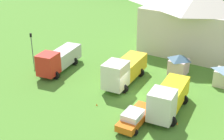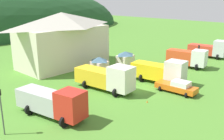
{
  "view_description": "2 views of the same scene",
  "coord_description": "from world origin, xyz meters",
  "px_view_note": "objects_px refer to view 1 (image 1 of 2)",
  "views": [
    {
      "loc": [
        15.24,
        -28.41,
        18.01
      ],
      "look_at": [
        -4.07,
        2.21,
        1.53
      ],
      "focal_mm": 51.14,
      "sensor_mm": 36.0,
      "label": 1
    },
    {
      "loc": [
        -25.38,
        -19.73,
        11.96
      ],
      "look_at": [
        0.06,
        3.97,
        1.95
      ],
      "focal_mm": 41.2,
      "sensor_mm": 36.0,
      "label": 2
    }
  ],
  "objects_px": {
    "play_shed_pink": "(179,64)",
    "crane_truck_red": "(58,59)",
    "flatbed_truck_yellow": "(168,98)",
    "heavy_rig_striped": "(124,70)",
    "traffic_cone_mid_row": "(97,106)",
    "service_pickup_orange": "(135,117)",
    "traffic_light_west": "(32,45)",
    "depot_building": "(195,23)",
    "traffic_cone_near_pickup": "(177,124)"
  },
  "relations": [
    {
      "from": "crane_truck_red",
      "to": "service_pickup_orange",
      "type": "xyz_separation_m",
      "value": [
        14.79,
        -5.75,
        -0.85
      ]
    },
    {
      "from": "heavy_rig_striped",
      "to": "service_pickup_orange",
      "type": "height_order",
      "value": "heavy_rig_striped"
    },
    {
      "from": "crane_truck_red",
      "to": "flatbed_truck_yellow",
      "type": "relative_size",
      "value": 1.05
    },
    {
      "from": "flatbed_truck_yellow",
      "to": "heavy_rig_striped",
      "type": "bearing_deg",
      "value": -121.89
    },
    {
      "from": "play_shed_pink",
      "to": "crane_truck_red",
      "type": "height_order",
      "value": "crane_truck_red"
    },
    {
      "from": "heavy_rig_striped",
      "to": "traffic_cone_near_pickup",
      "type": "distance_m",
      "value": 10.52
    },
    {
      "from": "heavy_rig_striped",
      "to": "traffic_cone_near_pickup",
      "type": "xyz_separation_m",
      "value": [
        9.08,
        -4.99,
        -1.81
      ]
    },
    {
      "from": "flatbed_truck_yellow",
      "to": "traffic_cone_mid_row",
      "type": "bearing_deg",
      "value": -75.18
    },
    {
      "from": "play_shed_pink",
      "to": "heavy_rig_striped",
      "type": "bearing_deg",
      "value": -126.88
    },
    {
      "from": "depot_building",
      "to": "traffic_cone_near_pickup",
      "type": "bearing_deg",
      "value": -74.46
    },
    {
      "from": "depot_building",
      "to": "service_pickup_orange",
      "type": "distance_m",
      "value": 21.94
    },
    {
      "from": "depot_building",
      "to": "play_shed_pink",
      "type": "relative_size",
      "value": 5.93
    },
    {
      "from": "depot_building",
      "to": "crane_truck_red",
      "type": "relative_size",
      "value": 1.91
    },
    {
      "from": "heavy_rig_striped",
      "to": "crane_truck_red",
      "type": "bearing_deg",
      "value": -86.57
    },
    {
      "from": "heavy_rig_striped",
      "to": "service_pickup_orange",
      "type": "xyz_separation_m",
      "value": [
        5.48,
        -7.19,
        -0.98
      ]
    },
    {
      "from": "service_pickup_orange",
      "to": "traffic_cone_near_pickup",
      "type": "distance_m",
      "value": 4.3
    },
    {
      "from": "depot_building",
      "to": "crane_truck_red",
      "type": "height_order",
      "value": "depot_building"
    },
    {
      "from": "service_pickup_orange",
      "to": "traffic_light_west",
      "type": "relative_size",
      "value": 1.25
    },
    {
      "from": "crane_truck_red",
      "to": "service_pickup_orange",
      "type": "height_order",
      "value": "crane_truck_red"
    },
    {
      "from": "crane_truck_red",
      "to": "traffic_cone_mid_row",
      "type": "bearing_deg",
      "value": 53.62
    },
    {
      "from": "play_shed_pink",
      "to": "heavy_rig_striped",
      "type": "distance_m",
      "value": 7.84
    },
    {
      "from": "traffic_cone_near_pickup",
      "to": "traffic_cone_mid_row",
      "type": "relative_size",
      "value": 1.11
    },
    {
      "from": "service_pickup_orange",
      "to": "flatbed_truck_yellow",
      "type": "bearing_deg",
      "value": 150.21
    },
    {
      "from": "traffic_light_west",
      "to": "heavy_rig_striped",
      "type": "bearing_deg",
      "value": 4.38
    },
    {
      "from": "traffic_cone_mid_row",
      "to": "crane_truck_red",
      "type": "bearing_deg",
      "value": 153.29
    },
    {
      "from": "crane_truck_red",
      "to": "traffic_cone_near_pickup",
      "type": "relative_size",
      "value": 14.23
    },
    {
      "from": "service_pickup_orange",
      "to": "depot_building",
      "type": "bearing_deg",
      "value": -178.1
    },
    {
      "from": "depot_building",
      "to": "play_shed_pink",
      "type": "xyz_separation_m",
      "value": [
        0.98,
        -8.04,
        -3.42
      ]
    },
    {
      "from": "depot_building",
      "to": "flatbed_truck_yellow",
      "type": "distance_m",
      "value": 18.44
    },
    {
      "from": "depot_building",
      "to": "traffic_cone_near_pickup",
      "type": "relative_size",
      "value": 27.22
    },
    {
      "from": "play_shed_pink",
      "to": "service_pickup_orange",
      "type": "bearing_deg",
      "value": -86.67
    },
    {
      "from": "play_shed_pink",
      "to": "traffic_light_west",
      "type": "height_order",
      "value": "traffic_light_west"
    },
    {
      "from": "depot_building",
      "to": "traffic_light_west",
      "type": "relative_size",
      "value": 3.72
    },
    {
      "from": "crane_truck_red",
      "to": "traffic_cone_mid_row",
      "type": "height_order",
      "value": "crane_truck_red"
    },
    {
      "from": "crane_truck_red",
      "to": "traffic_light_west",
      "type": "distance_m",
      "value": 5.18
    },
    {
      "from": "play_shed_pink",
      "to": "traffic_cone_mid_row",
      "type": "bearing_deg",
      "value": -109.48
    },
    {
      "from": "depot_building",
      "to": "traffic_cone_near_pickup",
      "type": "height_order",
      "value": "depot_building"
    },
    {
      "from": "service_pickup_orange",
      "to": "crane_truck_red",
      "type": "bearing_deg",
      "value": -114.05
    },
    {
      "from": "crane_truck_red",
      "to": "heavy_rig_striped",
      "type": "xyz_separation_m",
      "value": [
        9.31,
        1.44,
        0.13
      ]
    },
    {
      "from": "traffic_cone_near_pickup",
      "to": "play_shed_pink",
      "type": "bearing_deg",
      "value": 111.28
    },
    {
      "from": "flatbed_truck_yellow",
      "to": "depot_building",
      "type": "bearing_deg",
      "value": -174.84
    },
    {
      "from": "depot_building",
      "to": "service_pickup_orange",
      "type": "xyz_separation_m",
      "value": [
        1.77,
        -21.5,
        -4.0
      ]
    },
    {
      "from": "play_shed_pink",
      "to": "crane_truck_red",
      "type": "xyz_separation_m",
      "value": [
        -14.01,
        -7.7,
        0.28
      ]
    },
    {
      "from": "play_shed_pink",
      "to": "flatbed_truck_yellow",
      "type": "distance_m",
      "value": 10.14
    },
    {
      "from": "traffic_light_west",
      "to": "flatbed_truck_yellow",
      "type": "bearing_deg",
      "value": -6.32
    },
    {
      "from": "play_shed_pink",
      "to": "flatbed_truck_yellow",
      "type": "height_order",
      "value": "flatbed_truck_yellow"
    },
    {
      "from": "service_pickup_orange",
      "to": "traffic_cone_mid_row",
      "type": "height_order",
      "value": "service_pickup_orange"
    },
    {
      "from": "play_shed_pink",
      "to": "service_pickup_orange",
      "type": "height_order",
      "value": "play_shed_pink"
    },
    {
      "from": "depot_building",
      "to": "heavy_rig_striped",
      "type": "distance_m",
      "value": 15.09
    },
    {
      "from": "crane_truck_red",
      "to": "flatbed_truck_yellow",
      "type": "bearing_deg",
      "value": 73.24
    }
  ]
}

